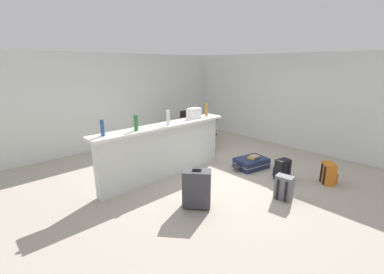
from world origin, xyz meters
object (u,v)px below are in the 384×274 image
backpack_grey (284,188)px  book_stack (253,157)px  backpack_black (282,170)px  backpack_orange (329,174)px  bottle_green (136,123)px  bottle_blue (102,128)px  dining_table (194,123)px  grocery_bag (194,113)px  suitcase_upright_charcoal (197,188)px  bottle_clear (168,118)px  bottle_white (188,115)px  bottle_amber (207,110)px  suitcase_flat_navy (251,163)px  dining_chair_near_partition (204,131)px  dining_chair_far_side (184,124)px

backpack_grey → book_stack: size_ratio=1.64×
backpack_black → backpack_orange: bearing=-55.9°
book_stack → bottle_green: bearing=158.7°
bottle_blue → dining_table: 3.39m
backpack_orange → bottle_green: bearing=139.3°
grocery_bag → book_stack: (0.86, -0.99, -0.95)m
bottle_blue → suitcase_upright_charcoal: bottle_blue is taller
bottle_clear → bottle_white: bottle_clear is taller
bottle_blue → backpack_orange: bottle_blue is taller
bottle_amber → suitcase_flat_navy: bearing=-63.6°
bottle_blue → dining_table: bearing=20.1°
backpack_grey → backpack_black: (0.70, 0.41, 0.00)m
dining_chair_near_partition → bottle_amber: bearing=-132.1°
bottle_white → bottle_amber: 0.65m
bottle_clear → bottle_amber: bottle_amber is taller
bottle_green → dining_chair_far_side: size_ratio=0.30×
bottle_amber → suitcase_upright_charcoal: bearing=-140.2°
bottle_green → backpack_black: size_ratio=0.66×
grocery_bag → dining_chair_near_partition: grocery_bag is taller
bottle_blue → suitcase_upright_charcoal: bearing=-56.1°
bottle_blue → bottle_amber: (2.44, -0.00, 0.01)m
backpack_black → dining_chair_far_side: bearing=83.3°
bottle_white → backpack_black: bottle_white is taller
dining_chair_near_partition → dining_chair_far_side: (0.22, 1.04, 0.00)m
bottle_white → book_stack: (1.14, -0.89, -0.96)m
dining_table → backpack_grey: dining_table is taller
bottle_green → suitcase_flat_navy: (2.31, -0.88, -1.12)m
bottle_white → suitcase_flat_navy: bearing=-37.8°
bottle_green → dining_table: 2.88m
bottle_amber → backpack_black: bearing=-76.6°
bottle_amber → suitcase_upright_charcoal: (-1.56, -1.30, -0.91)m
bottle_amber → dining_chair_near_partition: bearing=47.9°
dining_table → book_stack: dining_table is taller
bottle_blue → backpack_grey: bearing=-44.6°
dining_table → suitcase_flat_navy: dining_table is taller
dining_chair_near_partition → backpack_black: bearing=-94.3°
bottle_green → bottle_clear: 0.67m
suitcase_upright_charcoal → book_stack: (2.06, 0.33, -0.08)m
suitcase_flat_navy → backpack_orange: 1.53m
dining_table → dining_chair_far_side: bearing=79.6°
dining_chair_far_side → backpack_black: (-0.40, -3.39, -0.31)m
grocery_bag → backpack_orange: 2.91m
dining_table → backpack_grey: 3.44m
bottle_white → backpack_grey: bottle_white is taller
backpack_grey → suitcase_upright_charcoal: (-1.27, 0.81, 0.13)m
bottle_white → book_stack: 1.74m
dining_table → dining_chair_far_side: (0.10, 0.54, -0.13)m
backpack_orange → suitcase_upright_charcoal: bearing=155.7°
bottle_amber → backpack_grey: bearing=-97.8°
bottle_blue → dining_table: size_ratio=0.25×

